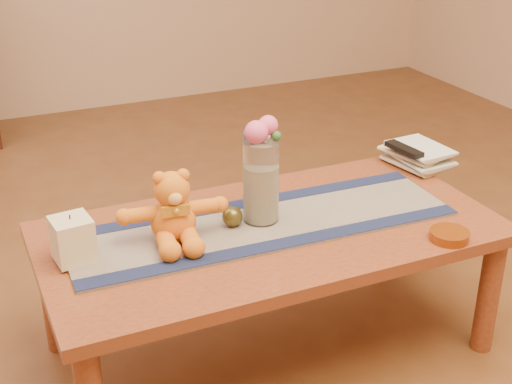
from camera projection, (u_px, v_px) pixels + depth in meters
name	position (u px, v px, depth m)	size (l,w,h in m)	color
floor	(270.00, 347.00, 2.38)	(5.50, 5.50, 0.00)	#552F18
coffee_table_top	(271.00, 233.00, 2.19)	(1.40, 0.70, 0.04)	maroon
table_leg_fr	(489.00, 295.00, 2.29)	(0.07, 0.07, 0.41)	maroon
table_leg_bl	(52.00, 295.00, 2.29)	(0.07, 0.07, 0.41)	maroon
table_leg_br	(387.00, 220.00, 2.77)	(0.07, 0.07, 0.41)	maroon
persian_runner	(263.00, 224.00, 2.20)	(1.20, 0.35, 0.01)	#1C1947
runner_border_near	(282.00, 243.00, 2.08)	(1.20, 0.06, 0.00)	#151C40
runner_border_far	(245.00, 203.00, 2.32)	(1.20, 0.06, 0.00)	#151C40
teddy_bear	(173.00, 207.00, 2.06)	(0.31, 0.25, 0.21)	orange
pillar_candle	(73.00, 239.00, 1.97)	(0.11, 0.11, 0.13)	beige
candle_wick	(70.00, 217.00, 1.94)	(0.00, 0.00, 0.01)	black
glass_vase	(261.00, 181.00, 2.16)	(0.11, 0.11, 0.26)	silver
potpourri_fill	(261.00, 193.00, 2.18)	(0.09, 0.09, 0.18)	beige
rose_left	(256.00, 132.00, 2.08)	(0.07, 0.07, 0.07)	#E7518B
rose_right	(268.00, 125.00, 2.10)	(0.06, 0.06, 0.06)	#E7518B
blue_flower_back	(259.00, 128.00, 2.13)	(0.04, 0.04, 0.04)	#466199
blue_flower_side	(249.00, 134.00, 2.10)	(0.04, 0.04, 0.04)	#466199
leaf_sprig	(276.00, 136.00, 2.10)	(0.03, 0.03, 0.03)	#33662D
bronze_ball	(232.00, 217.00, 2.17)	(0.06, 0.06, 0.06)	#4B4219
book_bottom	(400.00, 167.00, 2.58)	(0.17, 0.22, 0.02)	beige
book_lower	(403.00, 163.00, 2.58)	(0.16, 0.22, 0.02)	beige
book_upper	(399.00, 158.00, 2.57)	(0.17, 0.22, 0.02)	beige
book_top	(403.00, 153.00, 2.56)	(0.16, 0.22, 0.02)	beige
tv_remote	(404.00, 149.00, 2.55)	(0.04, 0.16, 0.02)	black
amber_dish	(449.00, 235.00, 2.11)	(0.12, 0.12, 0.03)	#BF5914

